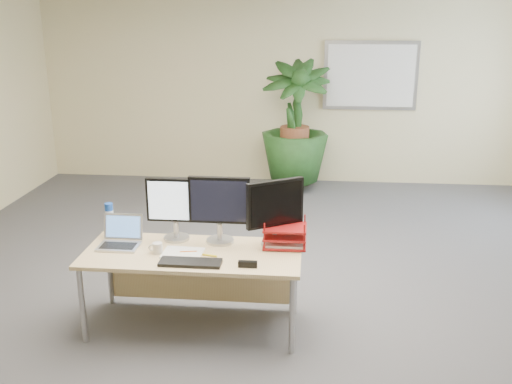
# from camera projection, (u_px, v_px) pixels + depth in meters

# --- Properties ---
(floor) EXTENTS (8.00, 8.00, 0.00)m
(floor) POSITION_uv_depth(u_px,v_px,m) (260.00, 313.00, 4.74)
(floor) COLOR #444449
(floor) RESTS_ON ground
(back_wall) EXTENTS (7.00, 0.04, 2.70)m
(back_wall) POSITION_uv_depth(u_px,v_px,m) (284.00, 89.00, 8.13)
(back_wall) COLOR beige
(back_wall) RESTS_ON floor
(whiteboard) EXTENTS (1.30, 0.04, 0.95)m
(whiteboard) POSITION_uv_depth(u_px,v_px,m) (371.00, 76.00, 7.93)
(whiteboard) COLOR #A1A1A6
(whiteboard) RESTS_ON back_wall
(desk) EXTENTS (1.66, 0.71, 0.64)m
(desk) POSITION_uv_depth(u_px,v_px,m) (195.00, 263.00, 4.48)
(desk) COLOR #D4B47D
(desk) RESTS_ON floor
(floor_plant) EXTENTS (0.89, 0.89, 1.50)m
(floor_plant) POSITION_uv_depth(u_px,v_px,m) (295.00, 138.00, 7.80)
(floor_plant) COLOR #1A3C16
(floor_plant) RESTS_ON floor
(monitor_left) EXTENTS (0.46, 0.21, 0.51)m
(monitor_left) POSITION_uv_depth(u_px,v_px,m) (175.00, 205.00, 4.51)
(monitor_left) COLOR #A6A6AB
(monitor_left) RESTS_ON desk
(monitor_right) EXTENTS (0.48, 0.22, 0.54)m
(monitor_right) POSITION_uv_depth(u_px,v_px,m) (219.00, 205.00, 4.45)
(monitor_right) COLOR #A6A6AB
(monitor_right) RESTS_ON desk
(monitor_dark) EXTENTS (0.43, 0.28, 0.53)m
(monitor_dark) POSITION_uv_depth(u_px,v_px,m) (275.00, 208.00, 4.40)
(monitor_dark) COLOR #A6A6AB
(monitor_dark) RESTS_ON desk
(laptop) EXTENTS (0.31, 0.28, 0.22)m
(laptop) POSITION_uv_depth(u_px,v_px,m) (121.00, 238.00, 4.48)
(laptop) COLOR #B4B4B8
(laptop) RESTS_ON desk
(keyboard) EXTENTS (0.45, 0.15, 0.03)m
(keyboard) POSITION_uv_depth(u_px,v_px,m) (190.00, 262.00, 4.14)
(keyboard) COLOR black
(keyboard) RESTS_ON desk
(coffee_mug) EXTENTS (0.11, 0.07, 0.08)m
(coffee_mug) POSITION_uv_depth(u_px,v_px,m) (157.00, 248.00, 4.32)
(coffee_mug) COLOR silver
(coffee_mug) RESTS_ON desk
(spiral_notebook) EXTENTS (0.31, 0.24, 0.01)m
(spiral_notebook) POSITION_uv_depth(u_px,v_px,m) (183.00, 253.00, 4.32)
(spiral_notebook) COLOR silver
(spiral_notebook) RESTS_ON desk
(orange_pen) EXTENTS (0.13, 0.03, 0.01)m
(orange_pen) POSITION_uv_depth(u_px,v_px,m) (188.00, 251.00, 4.32)
(orange_pen) COLOR orange
(orange_pen) RESTS_ON spiral_notebook
(yellow_highlighter) EXTENTS (0.12, 0.04, 0.02)m
(yellow_highlighter) POSITION_uv_depth(u_px,v_px,m) (210.00, 255.00, 4.27)
(yellow_highlighter) COLOR yellow
(yellow_highlighter) RESTS_ON desk
(water_bottle) EXTENTS (0.07, 0.07, 0.28)m
(water_bottle) POSITION_uv_depth(u_px,v_px,m) (110.00, 220.00, 4.64)
(water_bottle) COLOR white
(water_bottle) RESTS_ON desk
(letter_tray) EXTENTS (0.33, 0.25, 0.16)m
(letter_tray) POSITION_uv_depth(u_px,v_px,m) (285.00, 238.00, 4.44)
(letter_tray) COLOR maroon
(letter_tray) RESTS_ON desk
(stapler) EXTENTS (0.14, 0.04, 0.05)m
(stapler) POSITION_uv_depth(u_px,v_px,m) (248.00, 264.00, 4.09)
(stapler) COLOR black
(stapler) RESTS_ON desk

